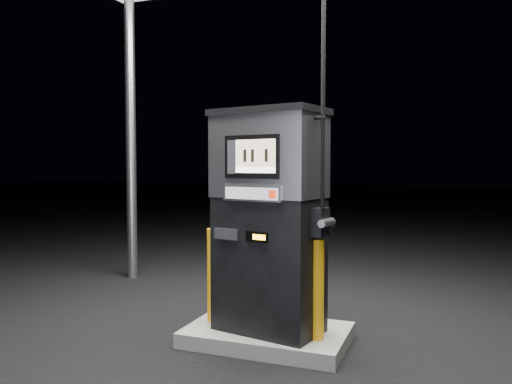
% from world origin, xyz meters
% --- Properties ---
extents(ground, '(80.00, 80.00, 0.00)m').
position_xyz_m(ground, '(0.00, 0.00, 0.00)').
color(ground, black).
rests_on(ground, ground).
extents(pump_island, '(1.60, 1.00, 0.15)m').
position_xyz_m(pump_island, '(0.00, 0.00, 0.07)').
color(pump_island, slate).
rests_on(pump_island, ground).
extents(fuel_dispenser, '(1.26, 0.86, 4.54)m').
position_xyz_m(fuel_dispenser, '(0.04, -0.07, 1.27)').
color(fuel_dispenser, black).
rests_on(fuel_dispenser, pump_island).
extents(bollard_left, '(0.15, 0.15, 0.98)m').
position_xyz_m(bollard_left, '(-0.61, 0.01, 0.64)').
color(bollard_left, '#F9A50D').
rests_on(bollard_left, pump_island).
extents(bollard_right, '(0.13, 0.13, 0.95)m').
position_xyz_m(bollard_right, '(0.55, -0.14, 0.63)').
color(bollard_right, '#F9A50D').
rests_on(bollard_right, pump_island).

